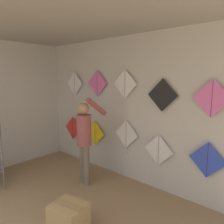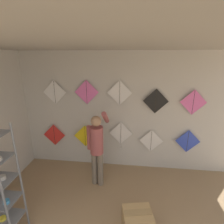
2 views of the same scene
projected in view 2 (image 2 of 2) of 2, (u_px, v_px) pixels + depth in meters
The scene contains 14 objects.
back_panel at pixel (121, 113), 4.13m from camera, with size 5.52×0.06×2.80m, color beige.
ceiling_slab at pixel (112, 43), 1.99m from camera, with size 5.52×4.34×0.04m, color #A8A399.
shopkeeper at pixel (97, 145), 3.58m from camera, with size 0.42×0.55×1.67m.
cardboard_box at pixel (137, 222), 2.74m from camera, with size 0.51×0.46×0.39m.
kite_0 at pixel (54, 135), 4.42m from camera, with size 0.56×0.01×0.56m.
kite_1 at pixel (85, 136), 4.32m from camera, with size 0.56×0.01×0.56m.
kite_2 at pixel (121, 134), 4.19m from camera, with size 0.56×0.04×0.70m.
kite_3 at pixel (151, 141), 4.15m from camera, with size 0.56×0.01×0.56m.
kite_4 at pixel (188, 141), 4.05m from camera, with size 0.56×0.01×0.56m.
kite_5 at pixel (55, 92), 4.07m from camera, with size 0.56×0.01×0.56m.
kite_6 at pixel (87, 92), 3.98m from camera, with size 0.56×0.01×0.56m.
kite_7 at pixel (120, 93), 3.89m from camera, with size 0.56×0.01×0.56m.
kite_8 at pixel (156, 101), 3.85m from camera, with size 0.56×0.01×0.56m.
kite_9 at pixel (193, 102), 3.77m from camera, with size 0.56×0.01×0.56m.
Camera 2 is at (0.25, -0.35, 2.67)m, focal length 28.00 mm.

